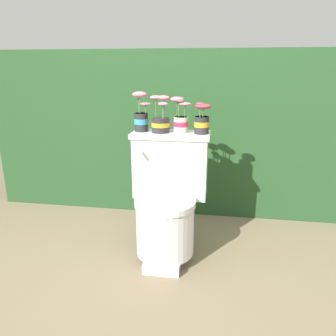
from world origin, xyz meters
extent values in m
plane|color=#75664C|center=(0.00, 0.00, 0.00)|extent=(12.00, 12.00, 0.00)
cube|color=#234723|center=(0.00, 1.08, 0.66)|extent=(3.29, 0.74, 1.32)
cube|color=silver|center=(-0.05, -0.01, 0.03)|extent=(0.22, 0.37, 0.06)
cylinder|color=silver|center=(-0.05, -0.01, 0.22)|extent=(0.36, 0.36, 0.32)
cylinder|color=silver|center=(-0.05, -0.01, 0.40)|extent=(0.38, 0.38, 0.04)
cube|color=silver|center=(-0.05, 0.22, 0.56)|extent=(0.48, 0.21, 0.40)
cube|color=silver|center=(-0.05, 0.22, 0.77)|extent=(0.50, 0.23, 0.03)
cylinder|color=silver|center=(-0.22, 0.09, 0.68)|extent=(0.02, 0.05, 0.02)
cylinder|color=#262628|center=(-0.25, 0.23, 0.85)|extent=(0.09, 0.09, 0.12)
cylinder|color=#2D84BC|center=(-0.25, 0.23, 0.85)|extent=(0.09, 0.09, 0.04)
cylinder|color=#332319|center=(-0.25, 0.23, 0.90)|extent=(0.08, 0.08, 0.01)
cylinder|color=#4C753D|center=(-0.26, 0.25, 0.96)|extent=(0.01, 0.01, 0.11)
ellipsoid|color=#B26B75|center=(-0.26, 0.25, 1.02)|extent=(0.08, 0.06, 0.03)
cylinder|color=#4C753D|center=(-0.21, 0.23, 0.93)|extent=(0.01, 0.01, 0.05)
ellipsoid|color=#B26B75|center=(-0.21, 0.23, 0.97)|extent=(0.07, 0.05, 0.02)
cylinder|color=#4C753D|center=(-0.25, 0.22, 0.96)|extent=(0.01, 0.01, 0.11)
ellipsoid|color=#B26B75|center=(-0.25, 0.22, 1.02)|extent=(0.10, 0.07, 0.04)
cylinder|color=#262628|center=(-0.11, 0.21, 0.83)|extent=(0.11, 0.11, 0.09)
cylinder|color=orange|center=(-0.11, 0.21, 0.84)|extent=(0.12, 0.12, 0.03)
cylinder|color=#332319|center=(-0.11, 0.21, 0.87)|extent=(0.10, 0.10, 0.01)
cylinder|color=#4C753D|center=(-0.10, 0.21, 0.92)|extent=(0.01, 0.01, 0.09)
ellipsoid|color=#B26B75|center=(-0.10, 0.21, 0.97)|extent=(0.05, 0.04, 0.02)
cylinder|color=#4C753D|center=(-0.10, 0.23, 0.94)|extent=(0.01, 0.01, 0.12)
ellipsoid|color=#B26B75|center=(-0.10, 0.23, 1.01)|extent=(0.08, 0.05, 0.03)
cylinder|color=#4C753D|center=(-0.09, 0.18, 0.92)|extent=(0.01, 0.01, 0.09)
ellipsoid|color=#B26B75|center=(-0.09, 0.18, 0.97)|extent=(0.07, 0.05, 0.02)
cylinder|color=#4C753D|center=(-0.15, 0.25, 0.94)|extent=(0.01, 0.01, 0.12)
ellipsoid|color=#B26B75|center=(-0.15, 0.25, 1.01)|extent=(0.08, 0.06, 0.03)
cylinder|color=beige|center=(0.01, 0.23, 0.84)|extent=(0.09, 0.09, 0.10)
cylinder|color=#D1234C|center=(0.01, 0.23, 0.84)|extent=(0.09, 0.09, 0.03)
cylinder|color=#332319|center=(0.01, 0.23, 0.88)|extent=(0.08, 0.08, 0.01)
cylinder|color=#4C753D|center=(-0.01, 0.24, 0.94)|extent=(0.01, 0.01, 0.10)
ellipsoid|color=#B26B75|center=(-0.01, 0.24, 1.00)|extent=(0.09, 0.06, 0.03)
cylinder|color=#4C753D|center=(0.00, 0.24, 0.94)|extent=(0.01, 0.01, 0.09)
ellipsoid|color=#B26B75|center=(0.00, 0.24, 0.99)|extent=(0.06, 0.04, 0.02)
cylinder|color=#4C753D|center=(0.04, 0.24, 0.92)|extent=(0.01, 0.01, 0.07)
ellipsoid|color=#B26B75|center=(0.04, 0.24, 0.97)|extent=(0.08, 0.06, 0.02)
cylinder|color=#262628|center=(0.15, 0.21, 0.84)|extent=(0.09, 0.09, 0.11)
cylinder|color=orange|center=(0.15, 0.21, 0.85)|extent=(0.09, 0.09, 0.03)
cylinder|color=#332319|center=(0.15, 0.21, 0.89)|extent=(0.08, 0.08, 0.01)
cylinder|color=#4C753D|center=(0.14, 0.19, 0.93)|extent=(0.01, 0.01, 0.07)
ellipsoid|color=#93333D|center=(0.14, 0.19, 0.97)|extent=(0.05, 0.04, 0.02)
cylinder|color=#4C753D|center=(0.15, 0.20, 0.92)|extent=(0.01, 0.01, 0.05)
ellipsoid|color=#93333D|center=(0.15, 0.20, 0.96)|extent=(0.10, 0.07, 0.03)
camera|label=1|loc=(0.26, -1.83, 1.19)|focal=35.00mm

